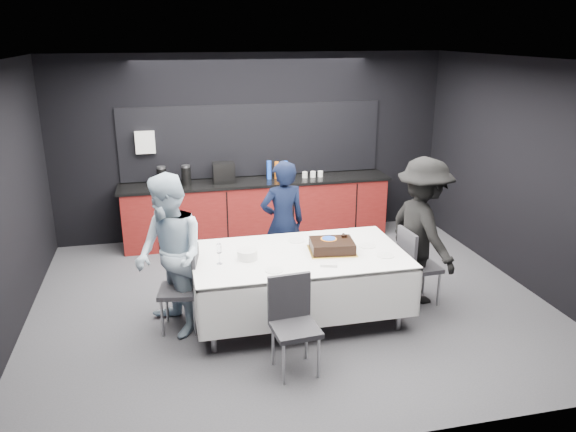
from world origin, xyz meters
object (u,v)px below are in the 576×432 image
at_px(person_center, 283,223).
at_px(plate_stack, 247,254).
at_px(party_table, 298,265).
at_px(chair_near, 293,317).
at_px(chair_right, 414,261).
at_px(chair_left, 186,283).
at_px(person_left, 170,256).
at_px(cake_assembly, 332,246).
at_px(champagne_flute, 219,250).
at_px(person_right, 422,231).

bearing_deg(person_center, plate_stack, 50.74).
distance_m(party_table, chair_near, 0.99).
distance_m(chair_right, chair_near, 1.97).
relative_size(chair_left, chair_right, 1.00).
bearing_deg(plate_stack, person_left, 176.56).
bearing_deg(chair_left, person_left, -177.10).
bearing_deg(plate_stack, cake_assembly, 0.10).
bearing_deg(party_table, champagne_flute, -173.84).
relative_size(chair_left, person_left, 0.53).
relative_size(champagne_flute, chair_right, 0.24).
height_order(person_center, person_left, person_left).
height_order(cake_assembly, person_left, person_left).
distance_m(chair_left, person_right, 2.77).
height_order(party_table, chair_right, chair_right).
bearing_deg(person_left, chair_right, 68.20).
height_order(party_table, chair_near, chair_near).
xyz_separation_m(chair_right, chair_near, (-1.70, -0.99, 0.00)).
xyz_separation_m(party_table, champagne_flute, (-0.87, -0.09, 0.30)).
relative_size(cake_assembly, person_right, 0.31).
xyz_separation_m(party_table, person_left, (-1.37, 0.02, 0.23)).
bearing_deg(person_right, plate_stack, 86.16).
bearing_deg(person_center, chair_left, 28.77).
height_order(champagne_flute, person_right, person_right).
bearing_deg(champagne_flute, person_right, 5.22).
relative_size(chair_near, person_right, 0.53).
height_order(cake_assembly, chair_near, cake_assembly).
bearing_deg(person_left, person_right, 69.67).
relative_size(plate_stack, chair_right, 0.23).
bearing_deg(chair_right, party_table, -178.00).
distance_m(person_center, person_right, 1.71).
distance_m(chair_near, person_left, 1.49).
height_order(champagne_flute, person_left, person_left).
distance_m(chair_left, chair_near, 1.35).
height_order(champagne_flute, person_center, person_center).
bearing_deg(champagne_flute, chair_left, 160.18).
relative_size(party_table, plate_stack, 10.71).
distance_m(chair_near, person_right, 2.13).
relative_size(cake_assembly, person_left, 0.32).
xyz_separation_m(chair_near, person_center, (0.33, 1.91, 0.27)).
relative_size(cake_assembly, champagne_flute, 2.44).
relative_size(party_table, chair_left, 2.51).
distance_m(champagne_flute, chair_near, 1.11).
distance_m(champagne_flute, person_right, 2.40).
bearing_deg(champagne_flute, chair_near, -55.46).
distance_m(party_table, chair_left, 1.23).
bearing_deg(plate_stack, chair_near, -73.09).
distance_m(champagne_flute, chair_left, 0.55).
bearing_deg(person_center, chair_near, 72.48).
height_order(chair_near, person_center, person_center).
xyz_separation_m(champagne_flute, person_center, (0.91, 1.06, -0.14)).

